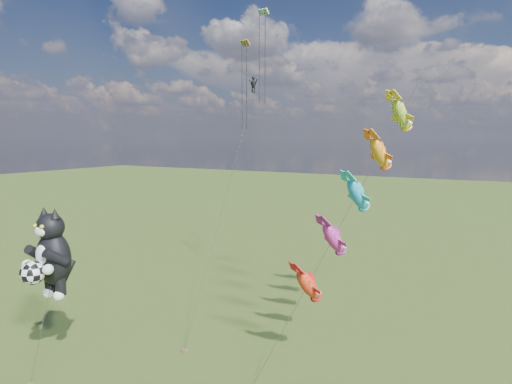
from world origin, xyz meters
The scene contains 4 objects.
ground centered at (0.00, 0.00, 0.00)m, with size 300.00×300.00×0.00m, color #22380E.
cat_kite_rig centered at (4.83, -2.77, 7.62)m, with size 3.02×4.34×10.67m.
fish_windsock_rig centered at (21.81, 8.91, 11.26)m, with size 7.09×14.41×20.05m.
parafoil_rig centered at (8.85, 17.14, 21.11)m, with size 3.59×17.28×28.00m.
Camera 1 is at (29.97, -19.98, 15.19)m, focal length 30.00 mm.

